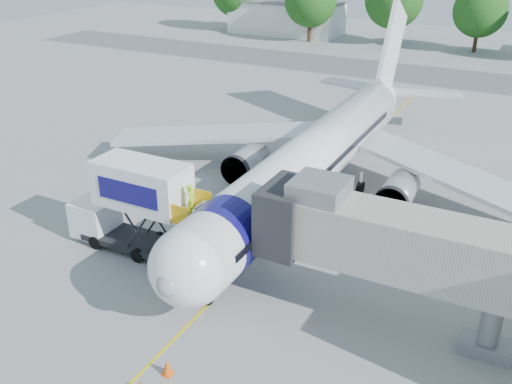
% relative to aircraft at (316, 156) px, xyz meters
% --- Properties ---
extents(ground, '(160.00, 160.00, 0.00)m').
position_rel_aircraft_xyz_m(ground, '(0.00, -4.12, -2.95)').
color(ground, gray).
rests_on(ground, ground).
extents(guidance_line, '(0.15, 70.00, 0.01)m').
position_rel_aircraft_xyz_m(guidance_line, '(0.00, -4.12, -2.94)').
color(guidance_line, yellow).
rests_on(guidance_line, ground).
extents(taxiway_strip, '(120.00, 10.00, 0.01)m').
position_rel_aircraft_xyz_m(taxiway_strip, '(0.00, 37.88, -2.94)').
color(taxiway_strip, '#59595B').
rests_on(taxiway_strip, ground).
extents(aircraft, '(34.17, 37.73, 11.35)m').
position_rel_aircraft_xyz_m(aircraft, '(0.00, 0.00, 0.00)').
color(aircraft, white).
rests_on(aircraft, ground).
extents(jet_bridge, '(13.90, 3.20, 6.60)m').
position_rel_aircraft_xyz_m(jet_bridge, '(7.99, -11.12, 1.39)').
color(jet_bridge, '#ACA693').
rests_on(jet_bridge, ground).
extents(catering_hiloader, '(8.50, 2.44, 5.50)m').
position_rel_aircraft_xyz_m(catering_hiloader, '(-6.27, -11.12, -0.19)').
color(catering_hiloader, black).
rests_on(catering_hiloader, ground).
extents(safety_cone_a, '(0.45, 0.45, 0.72)m').
position_rel_aircraft_xyz_m(safety_cone_a, '(1.03, -18.52, -2.60)').
color(safety_cone_a, '#E14D0B').
rests_on(safety_cone_a, ground).
extents(outbuilding_left, '(18.40, 8.40, 5.30)m').
position_rel_aircraft_xyz_m(outbuilding_left, '(-28.00, 55.88, -0.29)').
color(outbuilding_left, silver).
rests_on(outbuilding_left, ground).
extents(tree_b, '(7.93, 7.93, 10.11)m').
position_rel_aircraft_xyz_m(tree_b, '(-21.92, 51.23, 3.19)').
color(tree_b, '#382314').
rests_on(tree_b, ground).
extents(tree_d, '(7.45, 7.45, 9.50)m').
position_rel_aircraft_xyz_m(tree_d, '(2.18, 54.85, 2.82)').
color(tree_d, '#382314').
rests_on(tree_d, ground).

